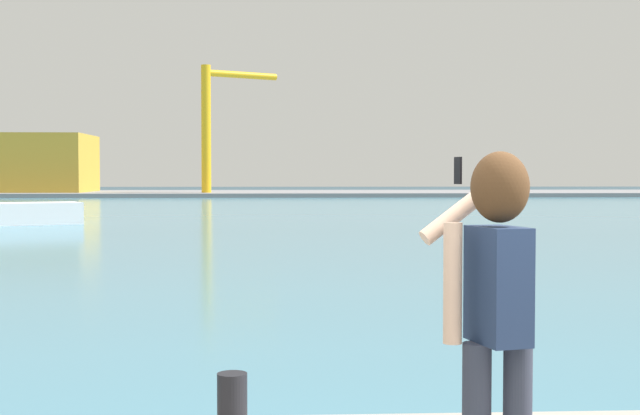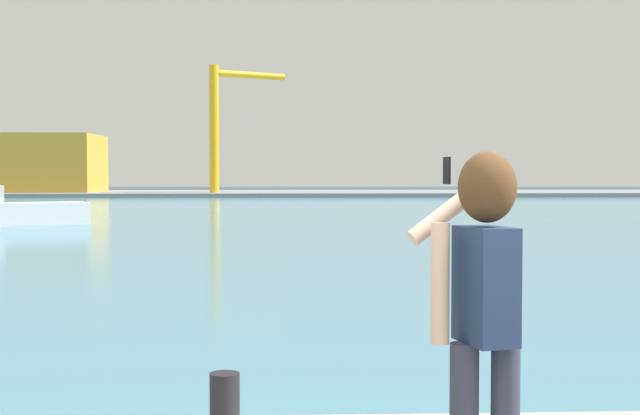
# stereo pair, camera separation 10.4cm
# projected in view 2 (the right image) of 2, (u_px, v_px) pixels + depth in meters

# --- Properties ---
(ground_plane) EXTENTS (220.00, 220.00, 0.00)m
(ground_plane) POSITION_uv_depth(u_px,v_px,m) (306.00, 212.00, 53.85)
(ground_plane) COLOR #334751
(harbor_water) EXTENTS (140.00, 100.00, 0.02)m
(harbor_water) POSITION_uv_depth(u_px,v_px,m) (305.00, 210.00, 55.85)
(harbor_water) COLOR teal
(harbor_water) RESTS_ON ground_plane
(far_shore_dock) EXTENTS (140.00, 20.00, 0.44)m
(far_shore_dock) POSITION_uv_depth(u_px,v_px,m) (297.00, 193.00, 95.78)
(far_shore_dock) COLOR gray
(far_shore_dock) RESTS_ON ground_plane
(person_photographer) EXTENTS (0.54, 0.54, 1.74)m
(person_photographer) POSITION_uv_depth(u_px,v_px,m) (483.00, 292.00, 4.13)
(person_photographer) COLOR #2D3342
(person_photographer) RESTS_ON quay_promenade
(harbor_bollard) EXTENTS (0.19, 0.19, 0.37)m
(harbor_bollard) POSITION_uv_depth(u_px,v_px,m) (225.00, 402.00, 5.46)
(harbor_bollard) COLOR black
(harbor_bollard) RESTS_ON quay_promenade
(warehouse_left) EXTENTS (12.65, 10.72, 6.21)m
(warehouse_left) POSITION_uv_depth(u_px,v_px,m) (40.00, 163.00, 94.02)
(warehouse_left) COLOR gold
(warehouse_left) RESTS_ON far_shore_dock
(port_crane) EXTENTS (7.88, 4.55, 13.21)m
(port_crane) POSITION_uv_depth(u_px,v_px,m) (222.00, 116.00, 90.00)
(port_crane) COLOR yellow
(port_crane) RESTS_ON far_shore_dock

